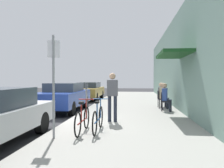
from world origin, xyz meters
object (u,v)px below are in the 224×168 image
object	(u,v)px
seated_patron_2	(162,94)
seated_patron_1	(164,95)
parked_car_1	(64,96)
bicycle_0	(83,120)
parking_meter	(86,96)
seated_patron_0	(166,96)
cafe_chair_1	(162,98)
parked_car_2	(89,90)
bicycle_1	(98,119)
pedestrian_standing	(112,93)
cafe_chair_0	(165,100)
cafe_chair_2	(161,97)
street_sign	(54,78)

from	to	relation	value
seated_patron_2	seated_patron_1	bearing A→B (deg)	-89.98
parked_car_1	bicycle_0	distance (m)	5.28
parked_car_1	parking_meter	bearing A→B (deg)	-49.73
parked_car_1	seated_patron_0	xyz separation A→B (m)	(4.97, -0.33, 0.08)
parking_meter	cafe_chair_1	xyz separation A→B (m)	(3.36, 2.43, -0.26)
parked_car_2	bicycle_1	world-z (taller)	parked_car_2
bicycle_1	pedestrian_standing	size ratio (longest dim) A/B	1.01
parked_car_2	cafe_chair_0	xyz separation A→B (m)	(4.91, -6.43, -0.08)
bicycle_1	cafe_chair_0	world-z (taller)	bicycle_1
parking_meter	bicycle_1	xyz separation A→B (m)	(0.95, -2.82, -0.41)
seated_patron_1	cafe_chair_2	xyz separation A→B (m)	(-0.06, 0.66, -0.19)
cafe_chair_1	pedestrian_standing	distance (m)	4.37
parked_car_2	pedestrian_standing	xyz separation A→B (m)	(2.76, -9.28, 0.41)
parking_meter	bicycle_0	world-z (taller)	parking_meter
cafe_chair_0	cafe_chair_1	xyz separation A→B (m)	(0.00, 0.92, 0.00)
cafe_chair_1	parking_meter	bearing A→B (deg)	-144.15
street_sign	seated_patron_2	world-z (taller)	street_sign
street_sign	pedestrian_standing	size ratio (longest dim) A/B	1.53
parked_car_2	seated_patron_1	size ratio (longest dim) A/B	3.41
bicycle_0	cafe_chair_1	world-z (taller)	bicycle_0
parked_car_2	parking_meter	xyz separation A→B (m)	(1.55, -7.94, 0.18)
parking_meter	bicycle_0	xyz separation A→B (m)	(0.55, -3.01, -0.41)
seated_patron_2	parked_car_1	bearing A→B (deg)	-166.19
parked_car_2	bicycle_0	bearing A→B (deg)	-79.16
parking_meter	seated_patron_0	world-z (taller)	parking_meter
cafe_chair_1	pedestrian_standing	xyz separation A→B (m)	(-2.15, -3.77, 0.50)
seated_patron_1	parking_meter	bearing A→B (deg)	-144.83
parked_car_2	cafe_chair_1	distance (m)	7.38
street_sign	bicycle_0	world-z (taller)	street_sign
parked_car_2	bicycle_1	distance (m)	11.05
parking_meter	pedestrian_standing	xyz separation A→B (m)	(1.21, -1.34, 0.23)
seated_patron_0	seated_patron_1	size ratio (longest dim) A/B	1.00
bicycle_0	parked_car_2	bearing A→B (deg)	100.84
seated_patron_1	pedestrian_standing	distance (m)	4.36
parked_car_2	cafe_chair_0	world-z (taller)	parked_car_2
parked_car_1	seated_patron_2	size ratio (longest dim) A/B	3.41
street_sign	pedestrian_standing	xyz separation A→B (m)	(1.26, 2.30, -0.52)
cafe_chair_1	parked_car_1	bearing A→B (deg)	-173.05
parked_car_2	bicycle_1	xyz separation A→B (m)	(2.50, -10.76, -0.23)
cafe_chair_2	seated_patron_2	xyz separation A→B (m)	(0.06, -0.02, 0.19)
parking_meter	bicycle_1	world-z (taller)	parking_meter
street_sign	bicycle_0	xyz separation A→B (m)	(0.60, 0.63, -1.16)
bicycle_0	parking_meter	bearing A→B (deg)	100.28
parked_car_2	bicycle_1	bearing A→B (deg)	-76.92
seated_patron_2	cafe_chair_0	bearing A→B (deg)	-92.19
bicycle_0	pedestrian_standing	size ratio (longest dim) A/B	1.01
parked_car_2	bicycle_1	size ratio (longest dim) A/B	2.57
parked_car_1	street_sign	world-z (taller)	street_sign
street_sign	cafe_chair_1	world-z (taller)	street_sign
parked_car_1	parking_meter	xyz separation A→B (m)	(1.55, -1.83, 0.15)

